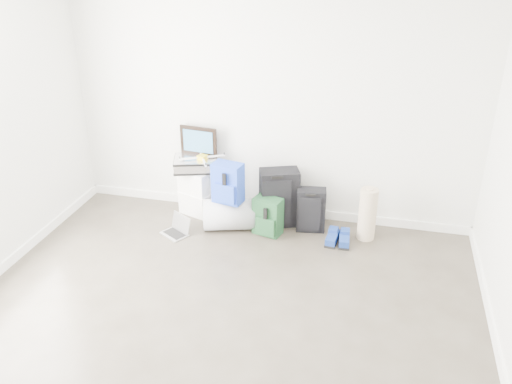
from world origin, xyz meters
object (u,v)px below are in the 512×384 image
(carry_on, at_px, (311,210))
(briefcase, at_px, (196,164))
(boxes_stack, at_px, (198,191))
(duffel_bag, at_px, (229,214))
(laptop, at_px, (177,230))
(large_suitcase, at_px, (279,198))

(carry_on, bearing_deg, briefcase, 167.27)
(boxes_stack, distance_m, duffel_bag, 0.55)
(laptop, bearing_deg, duffel_bag, 57.44)
(duffel_bag, distance_m, carry_on, 0.90)
(briefcase, height_order, carry_on, briefcase)
(briefcase, bearing_deg, carry_on, -21.51)
(briefcase, bearing_deg, laptop, -113.58)
(boxes_stack, distance_m, briefcase, 0.34)
(large_suitcase, bearing_deg, briefcase, 155.58)
(duffel_bag, distance_m, laptop, 0.59)
(briefcase, xyz_separation_m, large_suitcase, (0.97, -0.06, -0.29))
(briefcase, xyz_separation_m, duffel_bag, (0.46, -0.29, -0.44))
(briefcase, bearing_deg, large_suitcase, -20.61)
(briefcase, relative_size, duffel_bag, 0.87)
(briefcase, relative_size, laptop, 1.39)
(boxes_stack, xyz_separation_m, large_suitcase, (0.97, -0.06, 0.05))
(carry_on, bearing_deg, duffel_bag, -176.51)
(boxes_stack, distance_m, laptop, 0.58)
(briefcase, distance_m, duffel_bag, 0.70)
(boxes_stack, relative_size, laptop, 1.55)
(duffel_bag, height_order, carry_on, carry_on)
(boxes_stack, relative_size, briefcase, 1.12)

